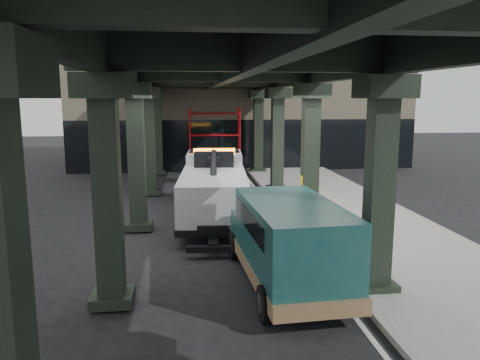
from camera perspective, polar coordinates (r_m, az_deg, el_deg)
ground at (r=14.75m, az=0.45°, el=-7.85°), size 90.00×90.00×0.00m
sidewalk at (r=17.68m, az=14.32°, el=-4.90°), size 5.00×40.00×0.15m
lane_stripe at (r=16.92m, az=5.37°, el=-5.54°), size 0.12×38.00×0.01m
viaduct at (r=16.03m, az=-1.88°, el=13.34°), size 7.40×32.00×6.40m
building at (r=34.15m, az=-0.31°, el=9.07°), size 22.00×10.00×8.00m
scaffolding at (r=28.74m, az=-3.12°, el=5.12°), size 3.08×0.88×4.00m
tow_truck at (r=17.70m, az=-3.18°, el=-0.61°), size 2.79×8.08×2.61m
towed_van at (r=11.32m, az=5.85°, el=-7.35°), size 2.40×5.40×2.14m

